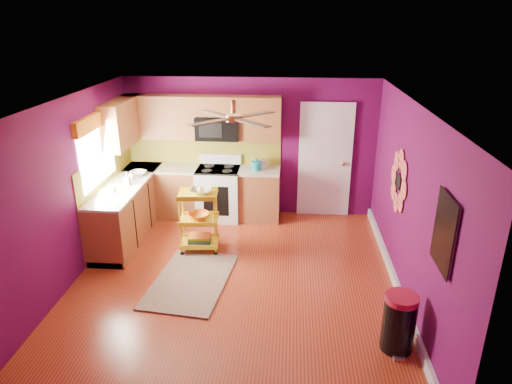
{
  "coord_description": "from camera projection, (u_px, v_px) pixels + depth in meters",
  "views": [
    {
      "loc": [
        0.73,
        -5.46,
        3.49
      ],
      "look_at": [
        0.27,
        0.4,
        1.21
      ],
      "focal_mm": 32.0,
      "sensor_mm": 36.0,
      "label": 1
    }
  ],
  "objects": [
    {
      "name": "ground",
      "position": [
        235.0,
        282.0,
        6.39
      ],
      "size": [
        5.0,
        5.0,
        0.0
      ],
      "primitive_type": "plane",
      "color": "maroon",
      "rests_on": "ground"
    },
    {
      "name": "room_envelope",
      "position": [
        235.0,
        172.0,
        5.8
      ],
      "size": [
        4.54,
        5.04,
        2.52
      ],
      "color": "#540943",
      "rests_on": "ground"
    },
    {
      "name": "lower_cabinets",
      "position": [
        171.0,
        201.0,
        8.02
      ],
      "size": [
        2.81,
        2.31,
        0.94
      ],
      "color": "brown",
      "rests_on": "ground"
    },
    {
      "name": "electric_range",
      "position": [
        219.0,
        193.0,
        8.27
      ],
      "size": [
        0.76,
        0.66,
        1.13
      ],
      "color": "white",
      "rests_on": "ground"
    },
    {
      "name": "upper_cabinetry",
      "position": [
        177.0,
        120.0,
        7.85
      ],
      "size": [
        2.8,
        2.3,
        1.26
      ],
      "color": "brown",
      "rests_on": "ground"
    },
    {
      "name": "left_window",
      "position": [
        96.0,
        139.0,
        6.9
      ],
      "size": [
        0.08,
        1.35,
        1.08
      ],
      "color": "white",
      "rests_on": "ground"
    },
    {
      "name": "panel_door",
      "position": [
        325.0,
        162.0,
        8.21
      ],
      "size": [
        0.95,
        0.11,
        2.15
      ],
      "color": "white",
      "rests_on": "ground"
    },
    {
      "name": "right_wall_art",
      "position": [
        416.0,
        201.0,
        5.39
      ],
      "size": [
        0.04,
        2.74,
        1.04
      ],
      "color": "black",
      "rests_on": "ground"
    },
    {
      "name": "ceiling_fan",
      "position": [
        234.0,
        117.0,
        5.74
      ],
      "size": [
        1.01,
        1.01,
        0.26
      ],
      "color": "#BF8C3F",
      "rests_on": "ground"
    },
    {
      "name": "shag_rug",
      "position": [
        191.0,
        280.0,
        6.41
      ],
      "size": [
        1.17,
        1.71,
        0.02
      ],
      "primitive_type": "cube",
      "rotation": [
        0.0,
        0.0,
        -0.12
      ],
      "color": "black",
      "rests_on": "ground"
    },
    {
      "name": "rolling_cart",
      "position": [
        199.0,
        218.0,
        7.07
      ],
      "size": [
        0.63,
        0.48,
        1.07
      ],
      "color": "yellow",
      "rests_on": "ground"
    },
    {
      "name": "trash_can",
      "position": [
        399.0,
        323.0,
        5.0
      ],
      "size": [
        0.41,
        0.42,
        0.69
      ],
      "color": "black",
      "rests_on": "ground"
    },
    {
      "name": "teal_kettle",
      "position": [
        256.0,
        165.0,
        8.01
      ],
      "size": [
        0.18,
        0.18,
        0.21
      ],
      "color": "teal",
      "rests_on": "lower_cabinets"
    },
    {
      "name": "toaster",
      "position": [
        260.0,
        164.0,
        8.09
      ],
      "size": [
        0.22,
        0.15,
        0.18
      ],
      "primitive_type": "cube",
      "color": "beige",
      "rests_on": "lower_cabinets"
    },
    {
      "name": "soap_bottle_a",
      "position": [
        127.0,
        179.0,
        7.3
      ],
      "size": [
        0.09,
        0.09,
        0.2
      ],
      "primitive_type": "imported",
      "color": "#EA3F72",
      "rests_on": "lower_cabinets"
    },
    {
      "name": "soap_bottle_b",
      "position": [
        131.0,
        176.0,
        7.53
      ],
      "size": [
        0.12,
        0.12,
        0.15
      ],
      "primitive_type": "imported",
      "color": "white",
      "rests_on": "lower_cabinets"
    },
    {
      "name": "counter_dish",
      "position": [
        138.0,
        173.0,
        7.77
      ],
      "size": [
        0.27,
        0.27,
        0.07
      ],
      "primitive_type": "imported",
      "color": "white",
      "rests_on": "lower_cabinets"
    },
    {
      "name": "counter_cup",
      "position": [
        113.0,
        189.0,
        7.03
      ],
      "size": [
        0.11,
        0.11,
        0.09
      ],
      "primitive_type": "imported",
      "color": "white",
      "rests_on": "lower_cabinets"
    }
  ]
}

